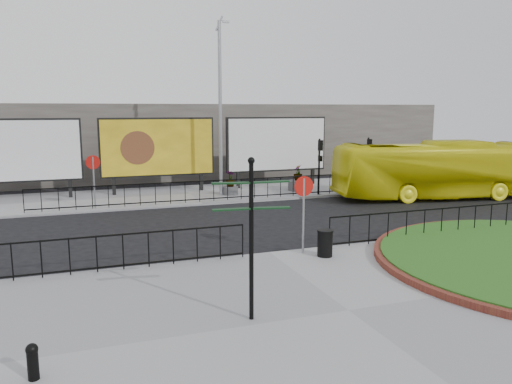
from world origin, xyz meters
name	(u,v)px	position (x,y,z in m)	size (l,w,h in m)	color
ground	(269,256)	(0.00, 0.00, 0.00)	(90.00, 90.00, 0.00)	black
pavement_near	(348,313)	(0.00, -5.00, 0.06)	(30.00, 10.00, 0.12)	gray
pavement_far	(190,195)	(0.00, 12.00, 0.06)	(44.00, 6.00, 0.12)	gray
railing_near_left	(70,256)	(-6.00, -0.30, 0.67)	(10.00, 0.10, 1.10)	black
railing_near_right	(442,222)	(6.50, -0.30, 0.67)	(9.00, 0.10, 1.10)	black
railing_far	(221,190)	(1.00, 9.30, 0.67)	(18.00, 0.10, 1.10)	black
speed_sign_far	(93,170)	(-5.00, 9.40, 1.92)	(0.64, 0.07, 2.47)	gray
speed_sign_near	(304,197)	(1.00, -0.40, 1.92)	(0.64, 0.07, 2.47)	gray
billboard_left	(17,151)	(-8.50, 12.97, 2.60)	(6.20, 0.31, 4.10)	black
billboard_mid	(158,148)	(-1.50, 12.97, 2.60)	(6.20, 0.31, 4.10)	black
billboard_right	(277,145)	(5.50, 12.97, 2.60)	(6.20, 0.31, 4.10)	black
lamp_post	(220,106)	(1.51, 11.00, 4.83)	(0.74, 0.18, 9.23)	gray
signal_pole_a	(320,158)	(6.50, 9.34, 2.10)	(0.22, 0.26, 3.00)	black
signal_pole_b	(368,156)	(9.50, 9.34, 2.10)	(0.22, 0.26, 3.00)	black
building_backdrop	(160,140)	(0.00, 22.00, 2.50)	(40.00, 10.00, 5.00)	#6A635D
fingerpost_sign	(251,223)	(-2.24, -4.70, 2.27)	(1.67, 0.48, 3.56)	black
bollard	(33,360)	(-6.54, -5.79, 0.47)	(0.21, 0.21, 0.65)	black
litter_bin	(325,243)	(1.47, -1.00, 0.54)	(0.51, 0.51, 0.84)	black
bus	(437,170)	(12.09, 6.82, 1.51)	(2.54, 10.86, 3.03)	yellow
planter_b	(230,186)	(2.00, 10.96, 0.60)	(0.84, 0.84, 1.30)	#4C4C4F
planter_c	(298,182)	(6.00, 11.00, 0.58)	(1.10, 1.10, 1.46)	#4C4C4F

